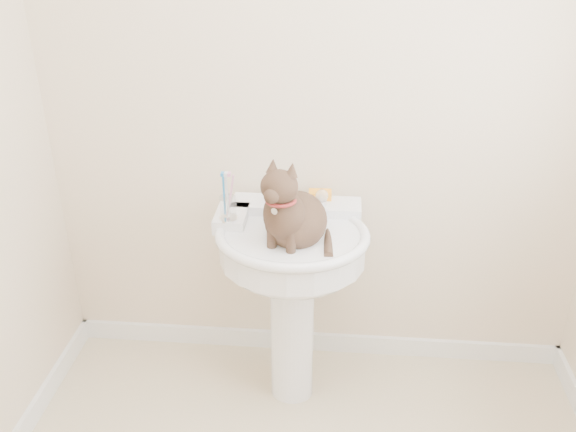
# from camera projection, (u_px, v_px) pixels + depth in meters

# --- Properties ---
(wall_back) EXTENTS (2.20, 0.00, 2.50)m
(wall_back) POSITION_uv_depth(u_px,v_px,m) (320.00, 84.00, 2.28)
(wall_back) COLOR beige
(wall_back) RESTS_ON ground
(baseboard_back) EXTENTS (2.20, 0.02, 0.09)m
(baseboard_back) POSITION_uv_depth(u_px,v_px,m) (314.00, 341.00, 2.82)
(baseboard_back) COLOR white
(baseboard_back) RESTS_ON floor
(pedestal_sink) EXTENTS (0.59, 0.57, 0.81)m
(pedestal_sink) POSITION_uv_depth(u_px,v_px,m) (292.00, 264.00, 2.31)
(pedestal_sink) COLOR white
(pedestal_sink) RESTS_ON floor
(faucet) EXTENTS (0.28, 0.12, 0.14)m
(faucet) POSITION_uv_depth(u_px,v_px,m) (296.00, 197.00, 2.34)
(faucet) COLOR silver
(faucet) RESTS_ON pedestal_sink
(soap_bar) EXTENTS (0.09, 0.06, 0.03)m
(soap_bar) POSITION_uv_depth(u_px,v_px,m) (320.00, 195.00, 2.42)
(soap_bar) COLOR orange
(soap_bar) RESTS_ON pedestal_sink
(toothbrush_cup) EXTENTS (0.07, 0.07, 0.18)m
(toothbrush_cup) POSITION_uv_depth(u_px,v_px,m) (228.00, 207.00, 2.24)
(toothbrush_cup) COLOR silver
(toothbrush_cup) RESTS_ON pedestal_sink
(cat) EXTENTS (0.25, 0.31, 0.46)m
(cat) POSITION_uv_depth(u_px,v_px,m) (293.00, 216.00, 2.16)
(cat) COLOR #523627
(cat) RESTS_ON pedestal_sink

